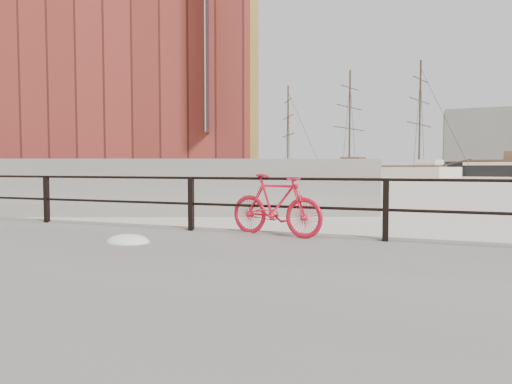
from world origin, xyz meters
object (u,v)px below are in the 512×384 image
Objects in this scene: schooner_mid at (382,177)px; schooner_left at (260,176)px; workboat_near at (115,184)px; workboat_far at (163,180)px; bicycle at (276,205)px.

schooner_mid is 1.12× the size of schooner_left.
schooner_left is 1.91× the size of workboat_near.
schooner_mid is at bearing 40.49° from workboat_far.
schooner_mid is 24.08m from schooner_left.
workboat_far is (-23.42, -32.70, 0.00)m from schooner_mid.
schooner_left is at bearing 123.19° from bicycle.
workboat_near is 14.46m from workboat_far.
workboat_near reaches higher than bicycle.
schooner_left reaches higher than workboat_far.
bicycle is 37.32m from workboat_near.
workboat_near is (-19.64, -46.66, 0.00)m from schooner_mid.
schooner_mid is at bearing 36.20° from workboat_near.
workboat_far is (-3.78, 13.96, 0.00)m from workboat_near.
bicycle is 0.07× the size of schooner_left.
schooner_left is 2.42× the size of workboat_far.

